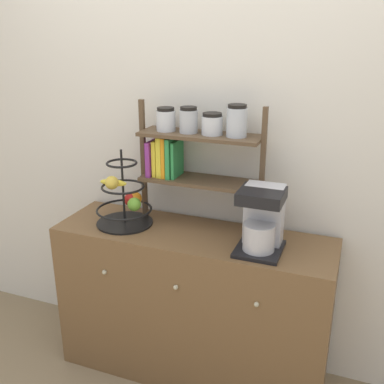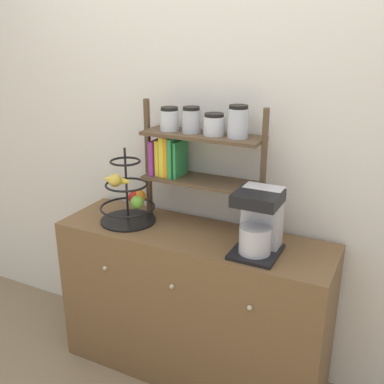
{
  "view_description": "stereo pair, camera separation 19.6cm",
  "coord_description": "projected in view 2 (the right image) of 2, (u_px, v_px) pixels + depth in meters",
  "views": [
    {
      "loc": [
        0.75,
        -1.72,
        1.83
      ],
      "look_at": [
        -0.0,
        0.22,
        1.08
      ],
      "focal_mm": 42.0,
      "sensor_mm": 36.0,
      "label": 1
    },
    {
      "loc": [
        0.93,
        -1.64,
        1.83
      ],
      "look_at": [
        -0.0,
        0.22,
        1.08
      ],
      "focal_mm": 42.0,
      "sensor_mm": 36.0,
      "label": 2
    }
  ],
  "objects": [
    {
      "name": "shelf_hutch",
      "position": [
        194.0,
        146.0,
        2.27
      ],
      "size": [
        0.67,
        0.2,
        0.65
      ],
      "color": "brown",
      "rests_on": "sideboard"
    },
    {
      "name": "sideboard",
      "position": [
        192.0,
        305.0,
        2.43
      ],
      "size": [
        1.44,
        0.45,
        0.85
      ],
      "color": "brown",
      "rests_on": "ground_plane"
    },
    {
      "name": "fruit_stand",
      "position": [
        128.0,
        198.0,
        2.4
      ],
      "size": [
        0.3,
        0.3,
        0.41
      ],
      "color": "black",
      "rests_on": "sideboard"
    },
    {
      "name": "coffee_maker",
      "position": [
        259.0,
        222.0,
        2.05
      ],
      "size": [
        0.21,
        0.24,
        0.31
      ],
      "color": "black",
      "rests_on": "sideboard"
    },
    {
      "name": "wall_back",
      "position": [
        215.0,
        137.0,
        2.36
      ],
      "size": [
        7.0,
        0.05,
        2.6
      ],
      "primitive_type": "cube",
      "color": "silver",
      "rests_on": "ground_plane"
    }
  ]
}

